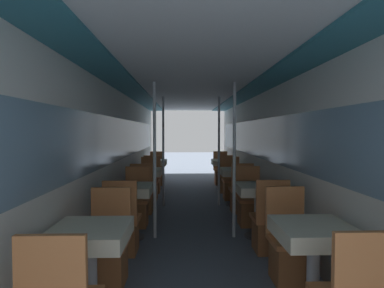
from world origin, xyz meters
TOP-DOWN VIEW (x-y plane):
  - wall_left at (-1.29, 3.79)m, footprint 0.05×10.38m
  - wall_right at (1.29, 3.79)m, footprint 0.05×10.38m
  - ceiling_panel at (0.00, 3.79)m, footprint 2.58×10.38m
  - dining_table_left_0 at (-0.91, 0.97)m, footprint 0.60×0.60m
  - chair_left_far_0 at (-0.91, 1.51)m, footprint 0.40×0.40m
  - dining_table_left_1 at (-0.91, 2.80)m, footprint 0.60×0.60m
  - chair_left_near_1 at (-0.91, 2.25)m, footprint 0.40×0.40m
  - chair_left_far_1 at (-0.91, 3.34)m, footprint 0.40×0.40m
  - support_pole_left_1 at (-0.56, 2.80)m, footprint 0.05×0.05m
  - dining_table_left_2 at (-0.91, 4.63)m, footprint 0.60×0.60m
  - chair_left_near_2 at (-0.91, 4.08)m, footprint 0.40×0.40m
  - chair_left_far_2 at (-0.91, 5.18)m, footprint 0.40×0.40m
  - support_pole_left_2 at (-0.56, 4.63)m, footprint 0.05×0.05m
  - dining_table_left_3 at (-0.91, 6.46)m, footprint 0.60×0.60m
  - chair_left_near_3 at (-0.91, 5.91)m, footprint 0.40×0.40m
  - chair_left_far_3 at (-0.91, 7.01)m, footprint 0.40×0.40m
  - dining_table_right_0 at (0.91, 0.97)m, footprint 0.60×0.60m
  - chair_right_far_0 at (0.91, 1.51)m, footprint 0.40×0.40m
  - dining_table_right_1 at (0.91, 2.80)m, footprint 0.60×0.60m
  - chair_right_near_1 at (0.91, 2.25)m, footprint 0.40×0.40m
  - chair_right_far_1 at (0.91, 3.34)m, footprint 0.40×0.40m
  - support_pole_right_1 at (0.56, 2.80)m, footprint 0.05×0.05m
  - dining_table_right_2 at (0.91, 4.63)m, footprint 0.60×0.60m
  - chair_right_near_2 at (0.91, 4.08)m, footprint 0.40×0.40m
  - chair_right_far_2 at (0.91, 5.18)m, footprint 0.40×0.40m
  - support_pole_right_2 at (0.56, 4.63)m, footprint 0.05×0.05m
  - dining_table_right_3 at (0.91, 6.46)m, footprint 0.60×0.60m
  - chair_right_near_3 at (0.91, 5.91)m, footprint 0.40×0.40m
  - chair_right_far_3 at (0.91, 7.01)m, footprint 0.40×0.40m

SIDE VIEW (x-z plane):
  - chair_left_far_0 at x=-0.91m, z-range -0.18..0.76m
  - chair_left_near_1 at x=-0.91m, z-range -0.18..0.76m
  - chair_left_far_1 at x=-0.91m, z-range -0.18..0.76m
  - chair_left_near_2 at x=-0.91m, z-range -0.18..0.76m
  - chair_left_far_2 at x=-0.91m, z-range -0.18..0.76m
  - chair_left_near_3 at x=-0.91m, z-range -0.18..0.76m
  - chair_left_far_3 at x=-0.91m, z-range -0.18..0.76m
  - chair_right_far_0 at x=0.91m, z-range -0.18..0.76m
  - chair_right_near_1 at x=0.91m, z-range -0.18..0.76m
  - chair_right_far_1 at x=0.91m, z-range -0.18..0.76m
  - chair_right_near_2 at x=0.91m, z-range -0.18..0.76m
  - chair_right_far_2 at x=0.91m, z-range -0.18..0.76m
  - chair_right_near_3 at x=0.91m, z-range -0.18..0.76m
  - chair_right_far_3 at x=0.91m, z-range -0.18..0.76m
  - dining_table_left_0 at x=-0.91m, z-range 0.25..1.01m
  - dining_table_left_1 at x=-0.91m, z-range 0.25..1.01m
  - dining_table_left_2 at x=-0.91m, z-range 0.25..1.01m
  - dining_table_left_3 at x=-0.91m, z-range 0.25..1.01m
  - dining_table_right_0 at x=0.91m, z-range 0.25..1.01m
  - dining_table_right_1 at x=0.91m, z-range 0.25..1.01m
  - dining_table_right_2 at x=0.91m, z-range 0.25..1.01m
  - dining_table_right_3 at x=0.91m, z-range 0.25..1.01m
  - support_pole_left_1 at x=-0.56m, z-range 0.00..2.21m
  - support_pole_left_2 at x=-0.56m, z-range 0.00..2.21m
  - support_pole_right_1 at x=0.56m, z-range 0.00..2.21m
  - support_pole_right_2 at x=0.56m, z-range 0.00..2.21m
  - wall_left at x=-1.29m, z-range 0.04..2.25m
  - wall_right at x=1.29m, z-range 0.04..2.25m
  - ceiling_panel at x=0.00m, z-range 2.21..2.28m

